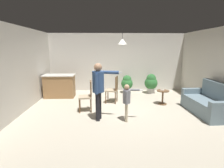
% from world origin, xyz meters
% --- Properties ---
extents(ground, '(7.68, 7.68, 0.00)m').
position_xyz_m(ground, '(0.00, 0.00, 0.00)').
color(ground, '#B2A893').
extents(wall_back, '(6.40, 0.10, 2.70)m').
position_xyz_m(wall_back, '(0.00, 3.20, 1.35)').
color(wall_back, beige).
rests_on(wall_back, ground).
extents(wall_left, '(0.10, 6.40, 2.70)m').
position_xyz_m(wall_left, '(-3.20, 0.00, 1.35)').
color(wall_left, beige).
rests_on(wall_left, ground).
extents(couch_floral, '(0.91, 1.83, 1.00)m').
position_xyz_m(couch_floral, '(2.69, -0.12, 0.33)').
color(couch_floral, slate).
rests_on(couch_floral, ground).
extents(kitchen_counter, '(1.26, 0.66, 0.95)m').
position_xyz_m(kitchen_counter, '(-2.45, 1.97, 0.48)').
color(kitchen_counter, olive).
rests_on(kitchen_counter, ground).
extents(side_table_by_couch, '(0.44, 0.44, 0.52)m').
position_xyz_m(side_table_by_couch, '(1.55, 0.86, 0.33)').
color(side_table_by_couch, brown).
rests_on(side_table_by_couch, ground).
extents(person_adult, '(0.84, 0.46, 1.63)m').
position_xyz_m(person_adult, '(-0.72, -0.51, 1.01)').
color(person_adult, black).
rests_on(person_adult, ground).
extents(person_child, '(0.57, 0.31, 1.06)m').
position_xyz_m(person_child, '(0.06, -0.65, 0.66)').
color(person_child, tan).
rests_on(person_child, ground).
extents(dining_chair_by_counter, '(0.51, 0.51, 1.00)m').
position_xyz_m(dining_chair_by_counter, '(-0.24, 1.12, 0.55)').
color(dining_chair_by_counter, brown).
rests_on(dining_chair_by_counter, ground).
extents(dining_chair_near_wall, '(0.46, 0.46, 1.00)m').
position_xyz_m(dining_chair_near_wall, '(-1.12, 0.24, 0.55)').
color(dining_chair_near_wall, brown).
rests_on(dining_chair_near_wall, ground).
extents(potted_plant_corner, '(0.53, 0.53, 0.81)m').
position_xyz_m(potted_plant_corner, '(0.44, 2.62, 0.45)').
color(potted_plant_corner, '#4C4742').
rests_on(potted_plant_corner, ground).
extents(potted_plant_by_wall, '(0.58, 0.58, 0.89)m').
position_xyz_m(potted_plant_by_wall, '(1.52, 2.51, 0.49)').
color(potted_plant_by_wall, '#B7B2AD').
rests_on(potted_plant_by_wall, ground).
extents(spare_remote_on_table, '(0.13, 0.08, 0.04)m').
position_xyz_m(spare_remote_on_table, '(1.53, 0.86, 0.54)').
color(spare_remote_on_table, white).
rests_on(spare_remote_on_table, side_table_by_couch).
extents(ceiling_light_pendant, '(0.32, 0.32, 0.55)m').
position_xyz_m(ceiling_light_pendant, '(0.06, 0.97, 2.25)').
color(ceiling_light_pendant, silver).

